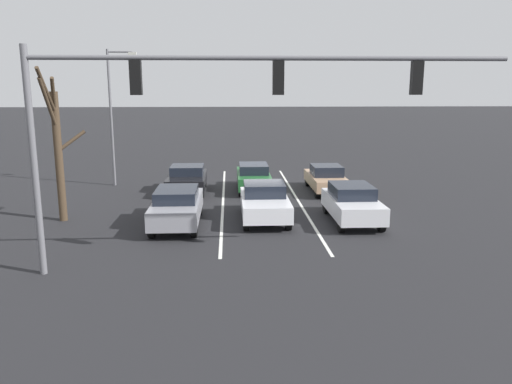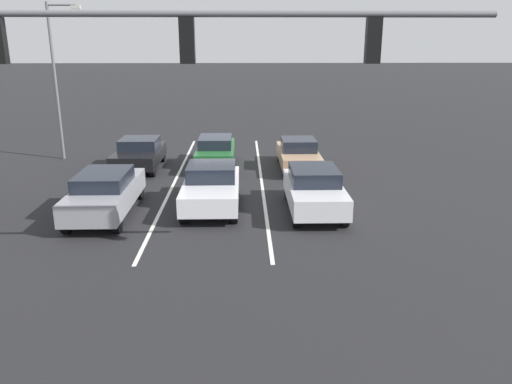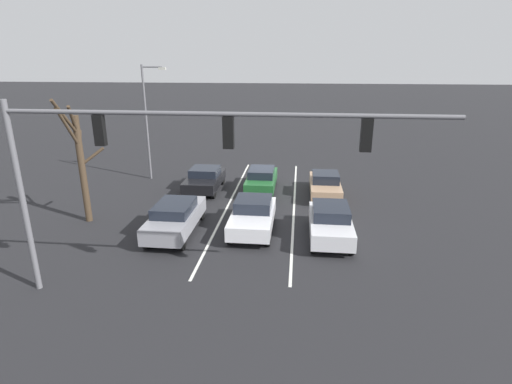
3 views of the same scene
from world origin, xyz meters
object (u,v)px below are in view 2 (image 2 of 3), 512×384
Objects in this scene: car_gray_rightlane_front at (105,192)px; car_black_rightlane_second at (139,153)px; street_lamp_right_shoulder at (58,72)px; traffic_signal_gantry at (78,71)px; car_silver_leftlane_front at (314,189)px; car_tan_leftlane_second at (298,154)px; car_white_midlane_front at (211,186)px; car_darkgreen_midlane_second at (216,151)px.

car_black_rightlane_second is at bearing -88.89° from car_gray_rightlane_front.
traffic_signal_gantry is at bearing 111.31° from street_lamp_right_shoulder.
car_gray_rightlane_front is (7.17, 0.16, 0.00)m from car_silver_leftlane_front.
car_gray_rightlane_front is at bearing 116.12° from street_lamp_right_shoulder.
car_gray_rightlane_front is at bearing 40.81° from car_tan_leftlane_second.
street_lamp_right_shoulder is at bearing -11.65° from car_tan_leftlane_second.
car_silver_leftlane_front reaches higher than car_black_rightlane_second.
car_black_rightlane_second is 12.56m from traffic_signal_gantry.
car_white_midlane_front is 6.72m from car_tan_leftlane_second.
car_darkgreen_midlane_second is (0.17, -6.11, -0.03)m from car_white_midlane_front.
street_lamp_right_shoulder is at bearing -36.66° from car_silver_leftlane_front.
car_silver_leftlane_front is 0.97× the size of car_white_midlane_front.
traffic_signal_gantry reaches higher than car_white_midlane_front.
street_lamp_right_shoulder reaches higher than car_black_rightlane_second.
traffic_signal_gantry reaches higher than car_gray_rightlane_front.
traffic_signal_gantry is at bearing 102.59° from car_gray_rightlane_front.
car_silver_leftlane_front is 0.55× the size of street_lamp_right_shoulder.
traffic_signal_gantry is at bearing 41.76° from car_silver_leftlane_front.
street_lamp_right_shoulder reaches higher than traffic_signal_gantry.
street_lamp_right_shoulder is (5.41, -13.86, -0.80)m from traffic_signal_gantry.
car_silver_leftlane_front is at bearing 171.94° from car_white_midlane_front.
street_lamp_right_shoulder is (11.52, -2.38, 3.60)m from car_tan_leftlane_second.
car_white_midlane_front is at bearing -169.37° from car_gray_rightlane_front.
car_silver_leftlane_front is 9.14m from traffic_signal_gantry.
car_tan_leftlane_second is 3.90m from car_darkgreen_midlane_second.
car_darkgreen_midlane_second reaches higher than car_tan_leftlane_second.
car_silver_leftlane_front is 7.62m from car_darkgreen_midlane_second.
car_gray_rightlane_front reaches higher than car_darkgreen_midlane_second.
car_tan_leftlane_second is 1.08× the size of car_black_rightlane_second.
car_silver_leftlane_front is 7.17m from car_gray_rightlane_front.
traffic_signal_gantry is (6.11, 11.49, 4.40)m from car_tan_leftlane_second.
car_darkgreen_midlane_second is 0.56× the size of street_lamp_right_shoulder.
car_darkgreen_midlane_second reaches higher than car_black_rightlane_second.
traffic_signal_gantry is (-1.29, 11.70, 4.38)m from car_black_rightlane_second.
car_silver_leftlane_front is 9.67m from car_black_rightlane_second.
car_white_midlane_front is at bearing 134.40° from street_lamp_right_shoulder.
car_white_midlane_front is 0.99× the size of car_tan_leftlane_second.
car_silver_leftlane_front reaches higher than car_gray_rightlane_front.
car_white_midlane_front reaches higher than car_black_rightlane_second.
car_gray_rightlane_front reaches higher than car_black_rightlane_second.
car_darkgreen_midlane_second is 8.65m from street_lamp_right_shoulder.
street_lamp_right_shoulder is (7.65, -1.87, 3.56)m from car_darkgreen_midlane_second.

